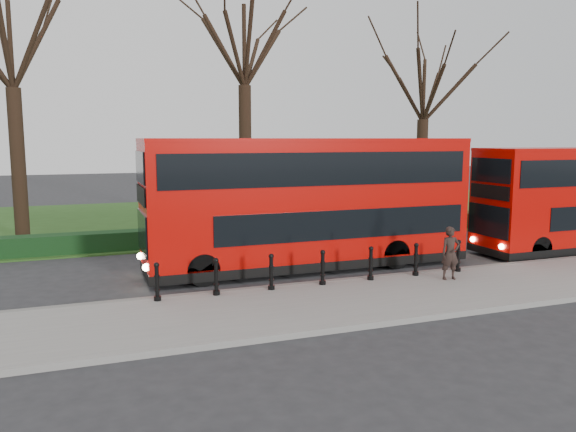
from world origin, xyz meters
name	(u,v)px	position (x,y,z in m)	size (l,w,h in m)	color
ground	(273,282)	(0.00, 0.00, 0.00)	(120.00, 120.00, 0.00)	#28282B
pavement	(309,306)	(0.00, -3.00, 0.07)	(60.00, 4.00, 0.15)	gray
kerb	(284,287)	(0.00, -1.00, 0.07)	(60.00, 0.25, 0.16)	slate
grass_verge	(187,218)	(0.00, 15.00, 0.03)	(60.00, 18.00, 0.06)	#274A18
hedge	(222,235)	(0.00, 6.80, 0.40)	(60.00, 0.90, 0.80)	black
yellow_line_outer	(280,287)	(0.00, -0.70, 0.01)	(60.00, 0.10, 0.01)	yellow
yellow_line_inner	(278,285)	(0.00, -0.50, 0.01)	(60.00, 0.10, 0.01)	yellow
tree_left	(10,35)	(-8.00, 10.00, 8.71)	(7.66, 7.66, 11.97)	black
tree_mid	(244,36)	(2.00, 10.00, 9.26)	(8.14, 8.14, 12.72)	black
tree_right	(424,86)	(12.00, 10.00, 7.27)	(6.41, 6.41, 10.01)	black
bollard_row	(323,268)	(1.11, -1.35, 0.65)	(9.87, 0.15, 1.00)	black
bus_lead	(309,204)	(1.80, 1.38, 2.26)	(11.26, 2.59, 4.48)	#B70803
pedestrian	(450,253)	(5.06, -2.14, 0.97)	(0.60, 0.39, 1.65)	black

